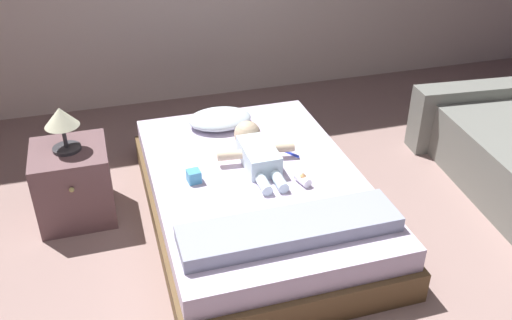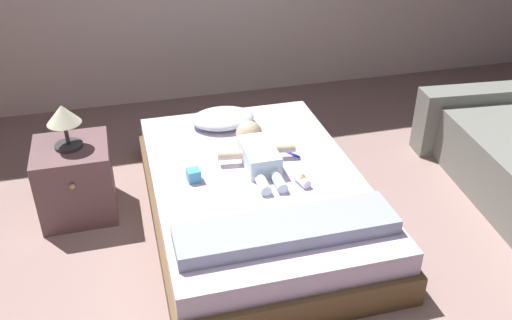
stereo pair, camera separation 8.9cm
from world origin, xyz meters
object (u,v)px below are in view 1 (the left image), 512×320
object	(u,v)px
bed	(256,197)
pillow	(220,119)
toy_block	(194,176)
toothbrush	(290,153)
lamp	(61,121)
baby_bottle	(303,179)
baby	(256,150)
nightstand	(74,183)

from	to	relation	value
bed	pillow	size ratio (longest dim) A/B	4.33
bed	toy_block	distance (m)	0.43
pillow	toothbrush	distance (m)	0.62
lamp	baby_bottle	size ratio (longest dim) A/B	2.35
toy_block	baby_bottle	size ratio (longest dim) A/B	0.71
baby	nightstand	bearing A→B (deg)	170.07
bed	nightstand	bearing A→B (deg)	161.68
bed	toy_block	xyz separation A→B (m)	(-0.38, 0.03, 0.20)
bed	lamp	size ratio (longest dim) A/B	6.93
pillow	baby_bottle	distance (m)	0.92
bed	lamp	distance (m)	1.24
baby	baby_bottle	distance (m)	0.39
nightstand	toy_block	bearing A→B (deg)	-25.35
toy_block	lamp	bearing A→B (deg)	154.65
bed	toy_block	bearing A→B (deg)	176.16
toothbrush	lamp	xyz separation A→B (m)	(-1.35, 0.19, 0.34)
toy_block	nightstand	bearing A→B (deg)	154.65
toothbrush	bed	bearing A→B (deg)	-149.26
baby	nightstand	size ratio (longest dim) A/B	1.42
toy_block	baby_bottle	xyz separation A→B (m)	(0.61, -0.20, -0.01)
toothbrush	baby_bottle	size ratio (longest dim) A/B	0.96
baby_bottle	bed	bearing A→B (deg)	142.47
lamp	baby_bottle	xyz separation A→B (m)	(1.31, -0.53, -0.32)
nightstand	baby_bottle	world-z (taller)	nightstand
pillow	baby_bottle	xyz separation A→B (m)	(0.29, -0.87, -0.02)
bed	nightstand	xyz separation A→B (m)	(-1.07, 0.36, 0.08)
baby	toothbrush	bearing A→B (deg)	1.73
baby_bottle	lamp	bearing A→B (deg)	157.74
bed	baby	distance (m)	0.29
toothbrush	lamp	distance (m)	1.41
toothbrush	lamp	size ratio (longest dim) A/B	0.41
baby_bottle	baby	bearing A→B (deg)	118.98
pillow	nightstand	size ratio (longest dim) A/B	0.92
bed	pillow	bearing A→B (deg)	94.95
nightstand	lamp	size ratio (longest dim) A/B	1.73
toy_block	baby_bottle	distance (m)	0.64
pillow	baby	world-z (taller)	baby
bed	toy_block	size ratio (longest dim) A/B	23.03
baby	toy_block	world-z (taller)	baby
nightstand	lamp	xyz separation A→B (m)	(-0.00, 0.00, 0.43)
baby	lamp	world-z (taller)	lamp
bed	lamp	bearing A→B (deg)	161.67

